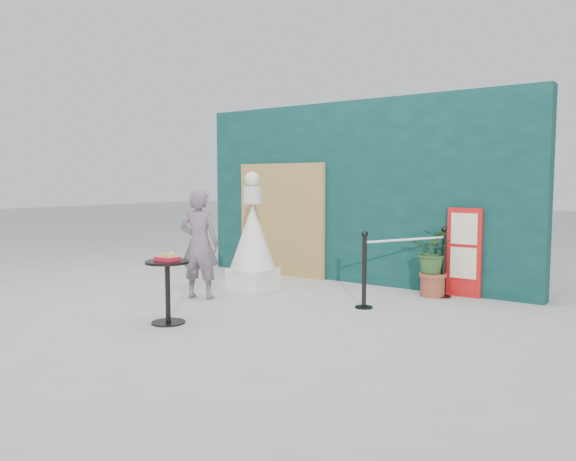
{
  "coord_description": "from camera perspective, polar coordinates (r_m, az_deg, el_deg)",
  "views": [
    {
      "loc": [
        4.55,
        -5.12,
        1.68
      ],
      "look_at": [
        0.0,
        1.2,
        1.0
      ],
      "focal_mm": 35.0,
      "sensor_mm": 36.0,
      "label": 1
    }
  ],
  "objects": [
    {
      "name": "planter",
      "position": [
        8.46,
        14.52,
        -2.71
      ],
      "size": [
        0.58,
        0.5,
        0.98
      ],
      "color": "brown",
      "rests_on": "ground"
    },
    {
      "name": "cafe_table",
      "position": [
        6.8,
        -12.13,
        -5.13
      ],
      "size": [
        0.52,
        0.52,
        0.75
      ],
      "color": "black",
      "rests_on": "ground"
    },
    {
      "name": "food_basket",
      "position": [
        6.76,
        -12.15,
        -2.71
      ],
      "size": [
        0.26,
        0.19,
        0.11
      ],
      "color": "red",
      "rests_on": "cafe_table"
    },
    {
      "name": "bamboo_fence",
      "position": [
        10.04,
        -0.69,
        1.11
      ],
      "size": [
        1.8,
        0.08,
        2.0
      ],
      "primitive_type": "cube",
      "color": "tan",
      "rests_on": "ground"
    },
    {
      "name": "stanchion_barrier",
      "position": [
        7.97,
        11.86,
        -3.67
      ],
      "size": [
        0.84,
        1.54,
        1.03
      ],
      "color": "black",
      "rests_on": "ground"
    },
    {
      "name": "ground",
      "position": [
        7.05,
        -5.77,
        -8.82
      ],
      "size": [
        60.0,
        60.0,
        0.0
      ],
      "primitive_type": "plane",
      "color": "#ADAAA5",
      "rests_on": "ground"
    },
    {
      "name": "statue",
      "position": [
        8.68,
        -3.61,
        -1.18
      ],
      "size": [
        0.71,
        0.71,
        1.83
      ],
      "color": "white",
      "rests_on": "ground"
    },
    {
      "name": "menu_board",
      "position": [
        8.56,
        17.46,
        -2.15
      ],
      "size": [
        0.5,
        0.07,
        1.3
      ],
      "color": "red",
      "rests_on": "ground"
    },
    {
      "name": "woman",
      "position": [
        8.14,
        -8.99,
        -1.36
      ],
      "size": [
        0.67,
        0.56,
        1.58
      ],
      "primitive_type": "imported",
      "rotation": [
        0.0,
        0.0,
        3.52
      ],
      "color": "slate",
      "rests_on": "ground"
    },
    {
      "name": "back_wall",
      "position": [
        9.44,
        6.94,
        3.86
      ],
      "size": [
        6.0,
        0.3,
        3.0
      ],
      "primitive_type": "cube",
      "color": "#092C2C",
      "rests_on": "ground"
    }
  ]
}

